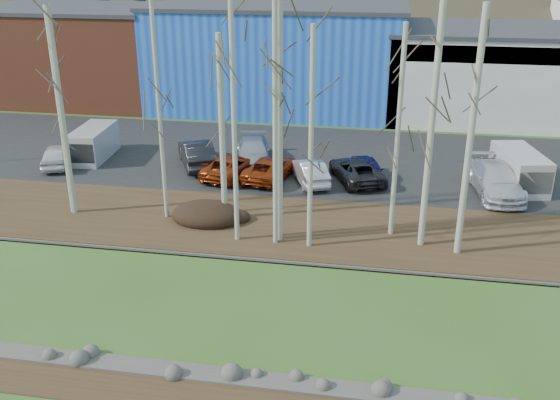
% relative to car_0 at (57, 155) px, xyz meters
% --- Properties ---
extents(near_bank_rocks, '(80.00, 0.80, 0.50)m').
position_rel_car_0_xyz_m(near_bank_rocks, '(16.52, -17.63, -0.82)').
color(near_bank_rocks, '#47423D').
rests_on(near_bank_rocks, ground).
extents(river, '(80.00, 8.00, 0.90)m').
position_rel_car_0_xyz_m(river, '(16.52, -13.53, -0.82)').
color(river, '#121E31').
rests_on(river, ground).
extents(far_bank_rocks, '(80.00, 0.80, 0.46)m').
position_rel_car_0_xyz_m(far_bank_rocks, '(16.52, -9.43, -0.82)').
color(far_bank_rocks, '#47423D').
rests_on(far_bank_rocks, ground).
extents(far_bank, '(80.00, 7.00, 0.15)m').
position_rel_car_0_xyz_m(far_bank, '(16.52, -6.23, -0.74)').
color(far_bank, '#382616').
rests_on(far_bank, ground).
extents(parking_lot, '(80.00, 14.00, 0.14)m').
position_rel_car_0_xyz_m(parking_lot, '(16.52, 4.27, -0.75)').
color(parking_lot, black).
rests_on(parking_lot, ground).
extents(building_brick, '(16.32, 12.24, 7.80)m').
position_rel_car_0_xyz_m(building_brick, '(-7.48, 18.27, 3.09)').
color(building_brick, brown).
rests_on(building_brick, ground).
extents(building_blue, '(20.40, 12.24, 8.30)m').
position_rel_car_0_xyz_m(building_blue, '(10.52, 18.27, 3.34)').
color(building_blue, blue).
rests_on(building_blue, ground).
extents(building_white, '(18.36, 12.24, 6.80)m').
position_rel_car_0_xyz_m(building_white, '(28.52, 18.25, 2.59)').
color(building_white, beige).
rests_on(building_white, ground).
extents(dirt_mound, '(3.49, 2.46, 0.68)m').
position_rel_car_0_xyz_m(dirt_mound, '(11.22, -6.34, -0.33)').
color(dirt_mound, black).
rests_on(dirt_mound, far_bank).
extents(birch_0, '(0.25, 0.25, 10.04)m').
position_rel_car_0_xyz_m(birch_0, '(4.37, -6.49, 4.35)').
color(birch_0, beige).
rests_on(birch_0, far_bank).
extents(birch_1, '(0.20, 0.20, 11.14)m').
position_rel_car_0_xyz_m(birch_1, '(9.14, -6.23, 4.90)').
color(birch_1, beige).
rests_on(birch_1, far_bank).
extents(birch_2, '(0.28, 0.28, 8.92)m').
position_rel_car_0_xyz_m(birch_2, '(12.03, -5.90, 3.79)').
color(birch_2, beige).
rests_on(birch_2, far_bank).
extents(birch_3, '(0.22, 0.22, 11.00)m').
position_rel_car_0_xyz_m(birch_3, '(14.97, -8.13, 4.83)').
color(birch_3, beige).
rests_on(birch_3, far_bank).
extents(birch_4, '(0.29, 0.29, 10.51)m').
position_rel_car_0_xyz_m(birch_4, '(15.08, -7.74, 4.58)').
color(birch_4, beige).
rests_on(birch_4, far_bank).
extents(birch_5, '(0.22, 0.22, 9.57)m').
position_rel_car_0_xyz_m(birch_5, '(20.10, -6.31, 4.12)').
color(birch_5, beige).
rests_on(birch_5, far_bank).
extents(birch_6, '(0.21, 0.21, 9.64)m').
position_rel_car_0_xyz_m(birch_6, '(16.51, -8.20, 4.15)').
color(birch_6, beige).
rests_on(birch_6, far_bank).
extents(birch_7, '(0.28, 0.28, 10.51)m').
position_rel_car_0_xyz_m(birch_7, '(22.99, -7.73, 4.58)').
color(birch_7, beige).
rests_on(birch_7, far_bank).
extents(birch_8, '(0.28, 0.28, 10.56)m').
position_rel_car_0_xyz_m(birch_8, '(21.44, -7.21, 4.61)').
color(birch_8, beige).
rests_on(birch_8, far_bank).
extents(birch_10, '(0.25, 0.25, 10.04)m').
position_rel_car_0_xyz_m(birch_10, '(4.30, -6.49, 4.35)').
color(birch_10, beige).
rests_on(birch_10, far_bank).
extents(birch_11, '(0.22, 0.22, 11.00)m').
position_rel_car_0_xyz_m(birch_11, '(13.19, -8.13, 4.83)').
color(birch_11, beige).
rests_on(birch_11, far_bank).
extents(car_0, '(2.82, 4.29, 1.36)m').
position_rel_car_0_xyz_m(car_0, '(0.00, 0.00, 0.00)').
color(car_0, silver).
rests_on(car_0, parking_lot).
extents(car_1, '(3.69, 5.14, 1.61)m').
position_rel_car_0_xyz_m(car_1, '(8.37, 1.43, 0.13)').
color(car_1, black).
rests_on(car_1, parking_lot).
extents(car_2, '(2.91, 4.91, 1.28)m').
position_rel_car_0_xyz_m(car_2, '(10.80, 0.01, -0.04)').
color(car_2, '#932E0C').
rests_on(car_2, parking_lot).
extents(car_3, '(3.02, 5.28, 1.44)m').
position_rel_car_0_xyz_m(car_3, '(11.61, 2.60, 0.04)').
color(car_3, '#A3A5AA').
rests_on(car_3, parking_lot).
extents(car_4, '(2.62, 4.04, 1.28)m').
position_rel_car_0_xyz_m(car_4, '(18.72, 0.62, -0.04)').
color(car_4, '#15144E').
rests_on(car_4, parking_lot).
extents(car_5, '(2.79, 4.24, 1.32)m').
position_rel_car_0_xyz_m(car_5, '(15.49, -0.23, -0.02)').
color(car_5, silver).
rests_on(car_5, parking_lot).
extents(car_6, '(3.77, 5.15, 1.30)m').
position_rel_car_0_xyz_m(car_6, '(18.03, 0.52, -0.03)').
color(car_6, '#242325').
rests_on(car_6, parking_lot).
extents(car_7, '(2.84, 5.73, 1.60)m').
position_rel_car_0_xyz_m(car_7, '(25.57, -0.23, 0.12)').
color(car_7, silver).
rests_on(car_7, parking_lot).
extents(car_8, '(2.91, 4.91, 1.28)m').
position_rel_car_0_xyz_m(car_8, '(13.15, 0.01, -0.04)').
color(car_8, '#932E0C').
rests_on(car_8, parking_lot).
extents(van_white, '(2.75, 4.81, 1.98)m').
position_rel_car_0_xyz_m(van_white, '(27.05, 1.07, 0.31)').
color(van_white, silver).
rests_on(van_white, parking_lot).
extents(van_grey, '(2.18, 4.53, 1.92)m').
position_rel_car_0_xyz_m(van_grey, '(1.50, 1.66, 0.28)').
color(van_grey, '#B9BBBE').
rests_on(van_grey, parking_lot).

